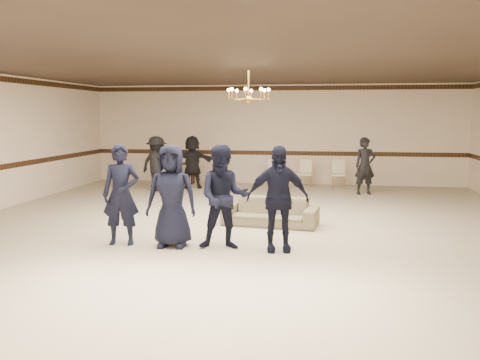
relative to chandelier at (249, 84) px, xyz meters
The scene contains 16 objects.
room 1.62m from the chandelier, 90.00° to the right, with size 12.01×14.01×3.21m.
chair_rail 6.27m from the chandelier, 90.00° to the left, with size 12.00×0.02×0.14m, color #3A2211.
crown_molding 5.99m from the chandelier, 90.00° to the left, with size 12.00×0.02×0.14m, color #3A2211.
chandelier is the anchor object (origin of this frame).
boy_a 3.63m from the chandelier, 128.18° to the right, with size 0.64×0.42×1.75m, color black.
boy_b 3.26m from the chandelier, 112.20° to the right, with size 0.85×0.56×1.75m, color black.
boy_c 3.11m from the chandelier, 91.70° to the right, with size 0.85×0.66×1.75m, color black.
boy_d 3.22m from the chandelier, 70.77° to the right, with size 1.02×0.43×1.75m, color black.
settee 2.68m from the chandelier, 39.61° to the right, with size 1.92×0.75×0.56m, color #837757.
adult_left 5.41m from the chandelier, 130.92° to the left, with size 1.04×0.60×1.61m, color black.
adult_mid 5.47m from the chandelier, 117.93° to the left, with size 1.49×0.48×1.61m, color black.
adult_right 5.32m from the chandelier, 56.19° to the left, with size 0.59×0.39×1.61m, color black.
banquet_chair_left 5.75m from the chandelier, 89.61° to the left, with size 0.42×0.42×0.86m, color beige, non-canonical shape.
banquet_chair_mid 5.84m from the chandelier, 78.74° to the left, with size 0.42×0.42×0.86m, color beige, non-canonical shape.
banquet_chair_right 6.10m from the chandelier, 68.63° to the left, with size 0.42×0.42×0.86m, color beige, non-canonical shape.
console_table 6.66m from the chandelier, 118.76° to the left, with size 0.82×0.35×0.69m, color black.
Camera 1 is at (1.54, -9.69, 2.24)m, focal length 38.50 mm.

